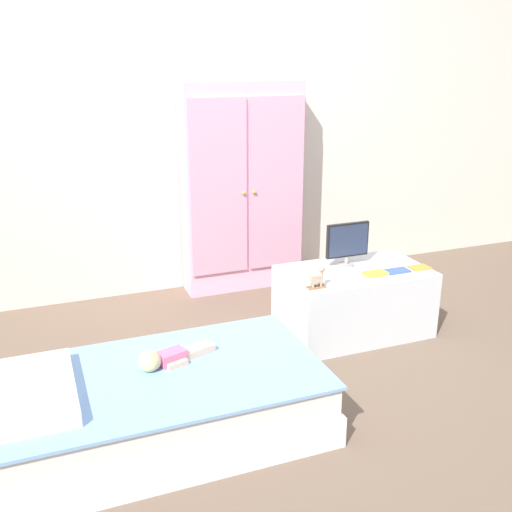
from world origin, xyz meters
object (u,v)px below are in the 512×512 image
(tv_stand, at_px, (354,301))
(book_orange, at_px, (419,268))
(tv_monitor, at_px, (348,242))
(doll, at_px, (163,358))
(rocking_horse_toy, at_px, (318,278))
(bed, at_px, (164,403))
(book_blue, at_px, (397,271))
(book_yellow, at_px, (375,274))
(wardrobe, at_px, (243,188))

(tv_stand, bearing_deg, book_orange, -17.43)
(tv_monitor, height_order, book_orange, tv_monitor)
(doll, distance_m, rocking_horse_toy, 1.04)
(doll, xyz_separation_m, tv_monitor, (1.31, 0.63, 0.23))
(bed, height_order, book_blue, book_blue)
(rocking_horse_toy, height_order, book_orange, rocking_horse_toy)
(tv_monitor, bearing_deg, tv_stand, -82.50)
(tv_stand, height_order, tv_monitor, tv_monitor)
(tv_monitor, relative_size, book_blue, 1.88)
(bed, relative_size, book_yellow, 10.41)
(doll, bearing_deg, wardrobe, 58.18)
(bed, distance_m, tv_stand, 1.48)
(book_blue, height_order, book_orange, same)
(rocking_horse_toy, bearing_deg, doll, -159.92)
(wardrobe, xyz_separation_m, tv_monitor, (0.36, -0.91, -0.18))
(wardrobe, xyz_separation_m, tv_stand, (0.37, -1.00, -0.54))
(book_yellow, bearing_deg, doll, -163.31)
(wardrobe, relative_size, book_blue, 9.92)
(tv_monitor, height_order, book_yellow, tv_monitor)
(tv_monitor, height_order, rocking_horse_toy, tv_monitor)
(tv_monitor, distance_m, book_orange, 0.47)
(bed, distance_m, book_orange, 1.81)
(tv_stand, relative_size, tv_monitor, 3.14)
(book_yellow, relative_size, book_blue, 0.92)
(doll, height_order, book_blue, book_blue)
(bed, relative_size, book_orange, 11.77)
(tv_monitor, height_order, book_blue, tv_monitor)
(book_blue, bearing_deg, book_yellow, 180.00)
(book_orange, bearing_deg, book_yellow, 180.00)
(doll, bearing_deg, book_orange, 13.74)
(tv_monitor, relative_size, book_orange, 2.30)
(doll, xyz_separation_m, rocking_horse_toy, (0.97, 0.35, 0.14))
(tv_stand, distance_m, book_orange, 0.45)
(bed, bearing_deg, wardrobe, 58.67)
(bed, bearing_deg, tv_monitor, 27.57)
(bed, distance_m, tv_monitor, 1.56)
(book_blue, bearing_deg, doll, -164.87)
(tv_monitor, xyz_separation_m, book_blue, (0.23, -0.21, -0.15))
(bed, relative_size, doll, 3.77)
(book_blue, xyz_separation_m, book_orange, (0.16, 0.00, -0.00))
(doll, relative_size, tv_stand, 0.43)
(book_blue, bearing_deg, wardrobe, 117.58)
(book_orange, bearing_deg, tv_stand, 162.57)
(tv_stand, xyz_separation_m, book_orange, (0.38, -0.12, 0.21))
(tv_monitor, xyz_separation_m, book_yellow, (0.08, -0.21, -0.15))
(bed, relative_size, tv_monitor, 5.13)
(book_orange, bearing_deg, wardrobe, 123.73)
(tv_monitor, bearing_deg, book_blue, -42.43)
(tv_monitor, bearing_deg, book_orange, -28.16)
(doll, xyz_separation_m, book_orange, (1.70, 0.42, 0.08))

